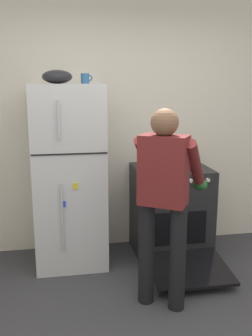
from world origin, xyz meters
TOP-DOWN VIEW (x-y plane):
  - kitchen_wall_back at (0.00, 1.95)m, footprint 6.00×0.10m
  - refrigerator at (-0.54, 1.57)m, footprint 0.68×0.72m
  - stove_range at (0.51, 1.55)m, footprint 0.76×1.23m
  - person_cook at (0.17, 0.65)m, footprint 0.66×0.71m
  - red_pot at (0.35, 1.52)m, footprint 0.37×0.27m
  - coffee_mug at (-0.35, 1.62)m, footprint 0.11×0.08m
  - pepper_mill at (0.81, 1.77)m, footprint 0.05×0.05m
  - mixing_bowl at (-0.62, 1.57)m, footprint 0.28×0.28m

SIDE VIEW (x-z plane):
  - stove_range at x=0.51m, z-range -0.01..0.92m
  - refrigerator at x=-0.54m, z-range 0.00..1.77m
  - person_cook at x=0.17m, z-range 0.16..1.75m
  - red_pot at x=0.35m, z-range 0.94..1.04m
  - pepper_mill at x=0.81m, z-range 0.94..1.09m
  - kitchen_wall_back at x=0.00m, z-range 0.00..2.70m
  - coffee_mug at x=-0.35m, z-range 1.77..1.86m
  - mixing_bowl at x=-0.62m, z-range 1.77..1.89m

